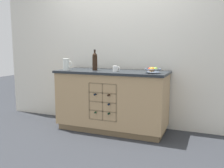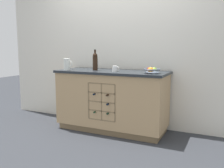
{
  "view_description": "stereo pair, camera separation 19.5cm",
  "coord_description": "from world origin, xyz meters",
  "px_view_note": "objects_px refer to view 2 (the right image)",
  "views": [
    {
      "loc": [
        1.38,
        -3.43,
        1.26
      ],
      "look_at": [
        0.0,
        0.0,
        0.71
      ],
      "focal_mm": 40.0,
      "sensor_mm": 36.0,
      "label": 1
    },
    {
      "loc": [
        1.56,
        -3.35,
        1.26
      ],
      "look_at": [
        0.0,
        0.0,
        0.71
      ],
      "focal_mm": 40.0,
      "sensor_mm": 36.0,
      "label": 2
    }
  ],
  "objects_px": {
    "fruit_bowl": "(152,70)",
    "ceramic_mug": "(115,69)",
    "standing_wine_bottle": "(95,61)",
    "white_pitcher": "(67,64)"
  },
  "relations": [
    {
      "from": "fruit_bowl",
      "to": "ceramic_mug",
      "type": "xyz_separation_m",
      "value": [
        -0.54,
        0.01,
        0.0
      ]
    },
    {
      "from": "fruit_bowl",
      "to": "ceramic_mug",
      "type": "height_order",
      "value": "fruit_bowl"
    },
    {
      "from": "ceramic_mug",
      "to": "fruit_bowl",
      "type": "bearing_deg",
      "value": -0.8
    },
    {
      "from": "white_pitcher",
      "to": "ceramic_mug",
      "type": "distance_m",
      "value": 0.76
    },
    {
      "from": "standing_wine_bottle",
      "to": "ceramic_mug",
      "type": "bearing_deg",
      "value": -8.94
    },
    {
      "from": "fruit_bowl",
      "to": "white_pitcher",
      "type": "bearing_deg",
      "value": -175.57
    },
    {
      "from": "white_pitcher",
      "to": "standing_wine_bottle",
      "type": "distance_m",
      "value": 0.43
    },
    {
      "from": "ceramic_mug",
      "to": "standing_wine_bottle",
      "type": "distance_m",
      "value": 0.38
    },
    {
      "from": "fruit_bowl",
      "to": "ceramic_mug",
      "type": "relative_size",
      "value": 2.1
    },
    {
      "from": "fruit_bowl",
      "to": "standing_wine_bottle",
      "type": "distance_m",
      "value": 0.91
    }
  ]
}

